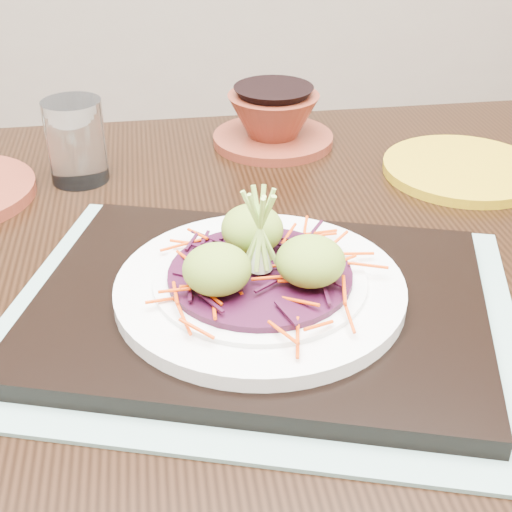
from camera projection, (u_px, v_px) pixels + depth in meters
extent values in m
cube|color=black|center=(239.00, 293.00, 0.66)|extent=(1.25, 0.84, 0.04)
cube|color=gray|center=(260.00, 313.00, 0.60)|extent=(0.50, 0.45, 0.00)
cube|color=black|center=(260.00, 303.00, 0.59)|extent=(0.43, 0.38, 0.02)
cylinder|color=white|center=(260.00, 288.00, 0.59)|extent=(0.24, 0.24, 0.01)
cylinder|color=white|center=(260.00, 280.00, 0.58)|extent=(0.17, 0.17, 0.01)
cylinder|color=#350A23|center=(260.00, 275.00, 0.58)|extent=(0.15, 0.15, 0.01)
ellipsoid|color=olive|center=(217.00, 270.00, 0.55)|extent=(0.06, 0.06, 0.04)
ellipsoid|color=olive|center=(311.00, 261.00, 0.56)|extent=(0.06, 0.06, 0.04)
ellipsoid|color=olive|center=(252.00, 229.00, 0.60)|extent=(0.06, 0.06, 0.04)
cylinder|color=white|center=(76.00, 141.00, 0.80)|extent=(0.09, 0.09, 0.09)
cylinder|color=maroon|center=(273.00, 139.00, 0.92)|extent=(0.20, 0.20, 0.01)
cylinder|color=#AF8B13|center=(463.00, 169.00, 0.84)|extent=(0.24, 0.24, 0.01)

